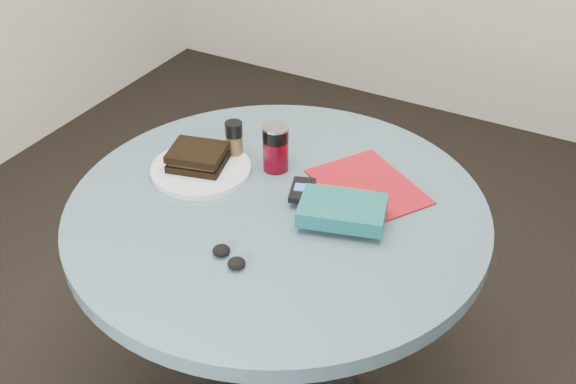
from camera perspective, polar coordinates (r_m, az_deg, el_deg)
The scene contains 10 objects.
table at distance 1.80m, azimuth -0.84°, elevation -5.29°, with size 1.00×1.00×0.75m.
plate at distance 1.83m, azimuth -6.90°, elevation 1.78°, with size 0.25×0.25×0.02m, color silver.
sandwich at distance 1.82m, azimuth -7.16°, elevation 2.75°, with size 0.16×0.14×0.05m.
soda_can at distance 1.80m, azimuth -0.98°, elevation 3.52°, with size 0.08×0.08×0.12m.
pepper_grinder at distance 1.85m, azimuth -4.27°, elevation 4.12°, with size 0.06×0.06×0.10m.
magazine at distance 1.77m, azimuth 6.35°, elevation 0.42°, with size 0.27×0.20×0.00m, color maroon.
red_book at distance 1.70m, azimuth 4.02°, elevation -0.75°, with size 0.16×0.11×0.01m, color #BE390F.
novel at distance 1.63m, azimuth 4.32°, elevation -1.46°, with size 0.19×0.12×0.04m, color #114F54.
mp3_player at distance 1.71m, azimuth 1.12°, elevation 0.14°, with size 0.08×0.11×0.02m.
headphones at distance 1.54m, azimuth -4.70°, elevation -5.13°, with size 0.10×0.07×0.02m.
Camera 1 is at (0.68, -1.19, 1.76)m, focal length 45.00 mm.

